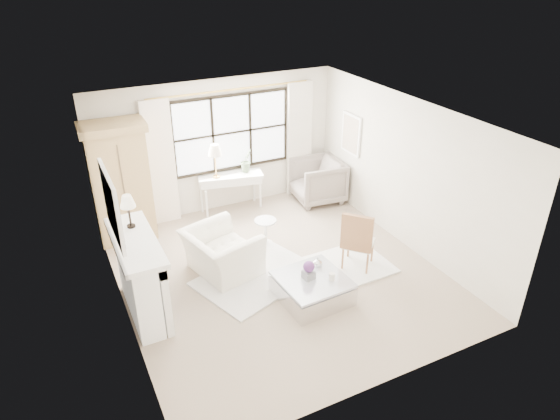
{
  "coord_description": "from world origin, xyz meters",
  "views": [
    {
      "loc": [
        -3.08,
        -6.25,
        4.85
      ],
      "look_at": [
        0.12,
        0.2,
        1.08
      ],
      "focal_mm": 32.0,
      "sensor_mm": 36.0,
      "label": 1
    }
  ],
  "objects_px": {
    "club_armchair": "(222,253)",
    "console_table": "(231,192)",
    "armoire": "(120,182)",
    "coffee_table": "(312,289)"
  },
  "relations": [
    {
      "from": "coffee_table",
      "to": "armoire",
      "type": "bearing_deg",
      "value": 121.17
    },
    {
      "from": "armoire",
      "to": "club_armchair",
      "type": "distance_m",
      "value": 2.36
    },
    {
      "from": "armoire",
      "to": "coffee_table",
      "type": "relative_size",
      "value": 2.13
    },
    {
      "from": "console_table",
      "to": "coffee_table",
      "type": "distance_m",
      "value": 3.37
    },
    {
      "from": "armoire",
      "to": "club_armchair",
      "type": "relative_size",
      "value": 1.92
    },
    {
      "from": "console_table",
      "to": "armoire",
      "type": "bearing_deg",
      "value": -162.74
    },
    {
      "from": "armoire",
      "to": "console_table",
      "type": "relative_size",
      "value": 1.64
    },
    {
      "from": "club_armchair",
      "to": "coffee_table",
      "type": "bearing_deg",
      "value": -156.42
    },
    {
      "from": "armoire",
      "to": "console_table",
      "type": "xyz_separation_m",
      "value": [
        2.17,
        0.17,
        -0.74
      ]
    },
    {
      "from": "club_armchair",
      "to": "console_table",
      "type": "bearing_deg",
      "value": -39.01
    }
  ]
}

